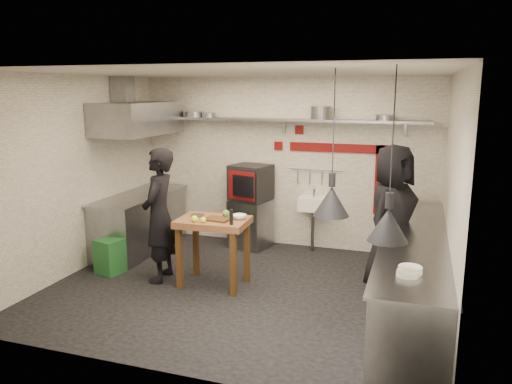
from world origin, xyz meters
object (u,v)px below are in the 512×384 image
(chef_right, at_px, (392,218))
(green_bin, at_px, (110,256))
(prep_table, at_px, (214,252))
(combi_oven, at_px, (251,182))
(oven_stand, at_px, (251,224))
(chef_left, at_px, (159,215))

(chef_right, bearing_deg, green_bin, 123.76)
(prep_table, xyz_separation_m, chef_right, (2.24, 0.63, 0.50))
(combi_oven, distance_m, green_bin, 2.53)
(oven_stand, distance_m, chef_right, 2.62)
(oven_stand, distance_m, prep_table, 1.73)
(combi_oven, height_order, chef_left, chef_left)
(oven_stand, height_order, prep_table, prep_table)
(combi_oven, xyz_separation_m, chef_left, (-0.68, -1.85, -0.17))
(chef_left, height_order, chef_right, chef_right)
(prep_table, bearing_deg, oven_stand, 89.86)
(oven_stand, relative_size, prep_table, 0.87)
(green_bin, relative_size, chef_left, 0.27)
(oven_stand, relative_size, green_bin, 1.60)
(combi_oven, height_order, green_bin, combi_oven)
(chef_left, bearing_deg, chef_right, 94.52)
(oven_stand, bearing_deg, green_bin, -116.14)
(oven_stand, xyz_separation_m, combi_oven, (-0.02, 0.07, 0.69))
(green_bin, relative_size, prep_table, 0.54)
(oven_stand, relative_size, chef_left, 0.44)
(prep_table, bearing_deg, chef_left, -178.57)
(combi_oven, height_order, prep_table, combi_oven)
(prep_table, height_order, chef_left, chef_left)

